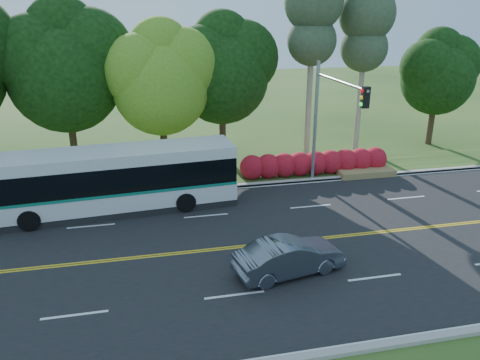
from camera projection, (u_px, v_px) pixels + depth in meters
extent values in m
plane|color=#254918|center=(229.00, 248.00, 20.14)|extent=(120.00, 120.00, 0.00)
cube|color=black|center=(229.00, 248.00, 20.14)|extent=(60.00, 14.00, 0.02)
cube|color=#A8A198|center=(205.00, 188.00, 26.67)|extent=(60.00, 0.30, 0.15)
cube|color=#254918|center=(201.00, 178.00, 28.38)|extent=(60.00, 4.00, 0.10)
cube|color=gold|center=(230.00, 249.00, 20.06)|extent=(57.00, 0.10, 0.00)
cube|color=gold|center=(229.00, 247.00, 20.21)|extent=(57.00, 0.10, 0.00)
cube|color=silver|center=(75.00, 315.00, 15.73)|extent=(2.20, 0.12, 0.00)
cube|color=silver|center=(234.00, 295.00, 16.83)|extent=(2.20, 0.12, 0.00)
cube|color=silver|center=(375.00, 277.00, 17.93)|extent=(2.20, 0.12, 0.00)
cube|color=silver|center=(91.00, 226.00, 22.14)|extent=(2.20, 0.12, 0.00)
cube|color=silver|center=(206.00, 216.00, 23.24)|extent=(2.20, 0.12, 0.00)
cube|color=silver|center=(311.00, 206.00, 24.34)|extent=(2.20, 0.12, 0.00)
cube|color=silver|center=(406.00, 198.00, 25.44)|extent=(2.20, 0.12, 0.00)
cube|color=silver|center=(206.00, 191.00, 26.41)|extent=(57.00, 0.12, 0.00)
cube|color=silver|center=(274.00, 356.00, 13.86)|extent=(57.00, 0.12, 0.00)
cylinder|color=black|center=(74.00, 144.00, 29.02)|extent=(0.44, 0.44, 3.60)
sphere|color=black|center=(65.00, 77.00, 27.60)|extent=(6.60, 6.60, 6.60)
sphere|color=black|center=(89.00, 53.00, 27.71)|extent=(5.28, 5.28, 5.28)
sphere|color=black|center=(38.00, 57.00, 26.75)|extent=(4.95, 4.95, 4.95)
sphere|color=black|center=(62.00, 33.00, 27.13)|extent=(4.29, 4.29, 4.29)
cylinder|color=black|center=(164.00, 146.00, 29.27)|extent=(0.44, 0.44, 3.24)
sphere|color=#568D1D|center=(161.00, 87.00, 28.00)|extent=(5.80, 5.80, 5.80)
sphere|color=#568D1D|center=(181.00, 66.00, 28.14)|extent=(4.64, 4.64, 4.64)
sphere|color=#568D1D|center=(140.00, 71.00, 27.24)|extent=(4.35, 4.35, 4.35)
sphere|color=#568D1D|center=(160.00, 49.00, 27.64)|extent=(3.77, 3.77, 3.77)
cylinder|color=black|center=(223.00, 135.00, 31.41)|extent=(0.44, 0.44, 3.42)
sphere|color=black|center=(222.00, 78.00, 30.09)|extent=(6.00, 6.00, 6.00)
sphere|color=black|center=(241.00, 57.00, 30.22)|extent=(4.80, 4.80, 4.80)
sphere|color=black|center=(203.00, 62.00, 29.30)|extent=(4.50, 4.50, 4.50)
sphere|color=black|center=(222.00, 41.00, 29.70)|extent=(3.90, 3.90, 3.90)
cylinder|color=#A39B83|center=(310.00, 84.00, 31.50)|extent=(0.40, 0.40, 9.80)
sphere|color=#364B2F|center=(312.00, 41.00, 30.53)|extent=(3.23, 3.23, 3.23)
sphere|color=#364B2F|center=(314.00, 2.00, 29.71)|extent=(3.80, 3.80, 3.80)
cylinder|color=#A39B83|center=(361.00, 86.00, 32.88)|extent=(0.40, 0.40, 9.10)
sphere|color=#364B2F|center=(364.00, 48.00, 31.98)|extent=(3.23, 3.23, 3.23)
sphere|color=#364B2F|center=(367.00, 14.00, 31.22)|extent=(3.80, 3.80, 3.80)
cylinder|color=black|center=(431.00, 124.00, 35.13)|extent=(0.44, 0.44, 3.06)
sphere|color=black|center=(437.00, 79.00, 33.97)|extent=(5.20, 5.20, 5.20)
sphere|color=black|center=(451.00, 63.00, 34.12)|extent=(4.16, 4.16, 4.16)
sphere|color=black|center=(428.00, 67.00, 33.26)|extent=(3.90, 3.90, 3.90)
sphere|color=black|center=(439.00, 51.00, 33.68)|extent=(3.38, 3.38, 3.38)
sphere|color=maroon|center=(252.00, 167.00, 28.00)|extent=(1.50, 1.50, 1.50)
sphere|color=maroon|center=(268.00, 166.00, 28.20)|extent=(1.50, 1.50, 1.50)
sphere|color=maroon|center=(284.00, 165.00, 28.40)|extent=(1.50, 1.50, 1.50)
sphere|color=maroon|center=(300.00, 164.00, 28.60)|extent=(1.50, 1.50, 1.50)
sphere|color=maroon|center=(315.00, 163.00, 28.80)|extent=(1.50, 1.50, 1.50)
sphere|color=maroon|center=(330.00, 162.00, 29.00)|extent=(1.50, 1.50, 1.50)
sphere|color=maroon|center=(345.00, 161.00, 29.20)|extent=(1.50, 1.50, 1.50)
sphere|color=maroon|center=(360.00, 160.00, 29.40)|extent=(1.50, 1.50, 1.50)
sphere|color=maroon|center=(375.00, 159.00, 29.60)|extent=(1.50, 1.50, 1.50)
cube|color=olive|center=(365.00, 172.00, 28.85)|extent=(3.50, 1.40, 0.40)
cylinder|color=gray|center=(315.00, 123.00, 26.92)|extent=(0.20, 0.20, 7.00)
cylinder|color=gray|center=(340.00, 81.00, 23.20)|extent=(0.14, 6.00, 0.14)
cube|color=black|center=(365.00, 97.00, 20.74)|extent=(0.32, 0.28, 0.95)
sphere|color=red|center=(363.00, 91.00, 20.60)|extent=(0.18, 0.18, 0.18)
sphere|color=yellow|center=(362.00, 98.00, 20.71)|extent=(0.18, 0.18, 0.18)
sphere|color=#19D833|center=(361.00, 104.00, 20.81)|extent=(0.18, 0.18, 0.18)
cube|color=silver|center=(114.00, 195.00, 23.58)|extent=(12.37, 3.59, 1.01)
cube|color=black|center=(112.00, 173.00, 23.19)|extent=(12.31, 3.62, 1.26)
cube|color=silver|center=(110.00, 156.00, 22.87)|extent=(12.37, 3.59, 0.57)
cube|color=#0C735B|center=(113.00, 186.00, 23.43)|extent=(12.31, 3.63, 0.14)
cube|color=black|center=(115.00, 207.00, 23.82)|extent=(12.36, 3.49, 0.36)
cylinder|color=black|center=(29.00, 220.00, 21.54)|extent=(1.04, 0.37, 1.02)
cylinder|color=black|center=(35.00, 201.00, 23.72)|extent=(1.04, 0.37, 1.02)
cylinder|color=black|center=(186.00, 202.00, 23.55)|extent=(1.04, 0.37, 1.02)
cylinder|color=black|center=(177.00, 186.00, 25.73)|extent=(1.04, 0.37, 1.02)
imported|color=slate|center=(289.00, 257.00, 17.99)|extent=(4.52, 2.33, 1.42)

